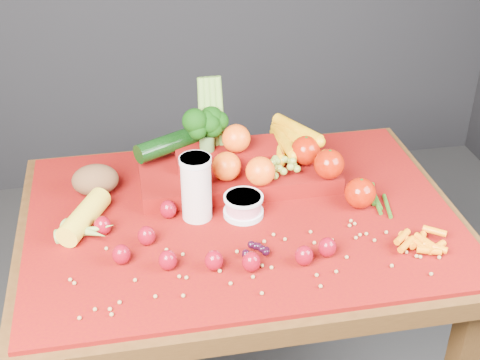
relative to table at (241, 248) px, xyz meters
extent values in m
cube|color=#311D0B|center=(0.00, 0.00, 0.07)|extent=(1.10, 0.80, 0.05)
cube|color=#311D0B|center=(-0.48, 0.33, -0.31)|extent=(0.06, 0.06, 0.70)
cube|color=#311D0B|center=(0.48, 0.33, -0.31)|extent=(0.06, 0.06, 0.70)
cube|color=#6D0E03|center=(0.00, 0.00, 0.10)|extent=(1.05, 0.75, 0.01)
cylinder|color=beige|center=(-0.11, 0.01, 0.19)|extent=(0.07, 0.07, 0.17)
cylinder|color=silver|center=(-0.11, 0.01, 0.27)|extent=(0.08, 0.08, 0.01)
cylinder|color=silver|center=(0.00, 0.00, 0.11)|extent=(0.10, 0.10, 0.01)
cylinder|color=pink|center=(0.00, 0.00, 0.14)|extent=(0.09, 0.09, 0.04)
cylinder|color=silver|center=(0.00, 0.00, 0.16)|extent=(0.10, 0.10, 0.01)
ellipsoid|color=maroon|center=(-0.24, -0.08, 0.13)|extent=(0.04, 0.04, 0.05)
cone|color=#0C450E|center=(-0.24, -0.08, 0.15)|extent=(0.03, 0.03, 0.01)
ellipsoid|color=maroon|center=(-0.30, -0.14, 0.13)|extent=(0.04, 0.04, 0.05)
cone|color=#0C450E|center=(-0.30, -0.14, 0.15)|extent=(0.03, 0.03, 0.01)
ellipsoid|color=maroon|center=(-0.20, -0.18, 0.13)|extent=(0.04, 0.04, 0.05)
cone|color=#0C450E|center=(-0.20, -0.18, 0.15)|extent=(0.03, 0.03, 0.01)
ellipsoid|color=maroon|center=(-0.10, -0.20, 0.13)|extent=(0.04, 0.04, 0.05)
cone|color=#0C450E|center=(-0.10, -0.20, 0.15)|extent=(0.03, 0.03, 0.01)
ellipsoid|color=maroon|center=(-0.02, -0.22, 0.13)|extent=(0.04, 0.04, 0.05)
cone|color=#0C450E|center=(-0.02, -0.22, 0.15)|extent=(0.03, 0.03, 0.01)
ellipsoid|color=maroon|center=(0.10, -0.22, 0.13)|extent=(0.04, 0.04, 0.05)
cone|color=#0C450E|center=(0.10, -0.22, 0.15)|extent=(0.03, 0.03, 0.01)
ellipsoid|color=maroon|center=(-0.18, 0.02, 0.13)|extent=(0.04, 0.04, 0.05)
cone|color=#0C450E|center=(-0.18, 0.02, 0.15)|extent=(0.03, 0.03, 0.01)
ellipsoid|color=maroon|center=(-0.34, -0.02, 0.13)|extent=(0.04, 0.04, 0.05)
cone|color=#0C450E|center=(-0.34, -0.02, 0.15)|extent=(0.03, 0.03, 0.01)
ellipsoid|color=maroon|center=(0.16, -0.20, 0.13)|extent=(0.04, 0.04, 0.05)
cone|color=#0C450E|center=(0.16, -0.20, 0.15)|extent=(0.03, 0.03, 0.01)
cylinder|color=yellow|center=(-0.38, 0.02, 0.13)|extent=(0.13, 0.19, 0.06)
ellipsoid|color=#50351D|center=(-0.35, 0.16, 0.15)|extent=(0.12, 0.09, 0.08)
cube|color=#6D0E03|center=(0.02, 0.15, 0.13)|extent=(0.52, 0.22, 0.04)
cube|color=#6D0E03|center=(0.00, 0.20, 0.17)|extent=(0.28, 0.12, 0.03)
sphere|color=#AA1A06|center=(0.24, 0.06, 0.19)|extent=(0.08, 0.08, 0.08)
sphere|color=#AA1A06|center=(0.30, -0.02, 0.15)|extent=(0.08, 0.08, 0.08)
sphere|color=#AA1A06|center=(0.20, 0.14, 0.19)|extent=(0.08, 0.08, 0.08)
sphere|color=red|center=(-0.02, 0.10, 0.19)|extent=(0.08, 0.08, 0.08)
sphere|color=red|center=(0.06, 0.06, 0.19)|extent=(0.08, 0.08, 0.08)
sphere|color=red|center=(0.02, 0.18, 0.22)|extent=(0.08, 0.08, 0.08)
cylinder|color=#F1B30E|center=(0.14, 0.22, 0.17)|extent=(0.06, 0.18, 0.04)
cylinder|color=#F1B30E|center=(0.16, 0.22, 0.18)|extent=(0.04, 0.18, 0.04)
cylinder|color=#F1B30E|center=(0.18, 0.22, 0.20)|extent=(0.08, 0.18, 0.04)
cylinder|color=#F1B30E|center=(0.20, 0.22, 0.21)|extent=(0.11, 0.18, 0.04)
cylinder|color=#3F662D|center=(-0.06, 0.20, 0.21)|extent=(0.04, 0.04, 0.04)
cylinder|color=olive|center=(-0.06, 0.24, 0.26)|extent=(0.03, 0.06, 0.22)
cylinder|color=olive|center=(-0.04, 0.24, 0.26)|extent=(0.02, 0.06, 0.22)
cylinder|color=olive|center=(-0.03, 0.24, 0.26)|extent=(0.02, 0.06, 0.22)
cylinder|color=olive|center=(-0.01, 0.24, 0.26)|extent=(0.03, 0.06, 0.22)
cylinder|color=black|center=(-0.14, 0.24, 0.20)|extent=(0.22, 0.15, 0.05)
camera|label=1|loc=(-0.26, -1.35, 1.05)|focal=50.00mm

